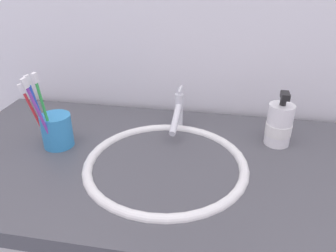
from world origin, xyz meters
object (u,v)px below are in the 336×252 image
Objects in this scene: faucet at (178,113)px; toothbrush_blue at (38,108)px; toothbrush_red at (34,112)px; toothbrush_purple at (38,112)px; toothbrush_cup at (57,131)px; toothbrush_green at (44,108)px; soap_dispenser at (279,125)px.

faucet is 0.79× the size of toothbrush_blue.
toothbrush_red is 0.04m from toothbrush_purple.
toothbrush_blue reaches higher than faucet.
toothbrush_purple reaches higher than toothbrush_cup.
toothbrush_cup is 0.09m from toothbrush_purple.
toothbrush_cup is 0.08m from toothbrush_red.
faucet is 0.37m from toothbrush_purple.
soap_dispenser is at bearing 14.54° from toothbrush_green.
toothbrush_blue is at bearing -131.59° from toothbrush_cup.
toothbrush_green reaches higher than toothbrush_cup.
toothbrush_blue is 1.33× the size of soap_dispenser.
toothbrush_green is (0.01, 0.01, 0.00)m from toothbrush_purple.
soap_dispenser is (0.27, -0.03, 0.00)m from faucet.
soap_dispenser is at bearing 11.25° from toothbrush_cup.
toothbrush_red is at bearing -152.79° from faucet.
toothbrush_blue is (-0.02, -0.03, 0.07)m from toothbrush_cup.
toothbrush_blue is at bearing -166.71° from soap_dispenser.
toothbrush_cup is at bearing -153.92° from faucet.
faucet is at bearing 173.40° from soap_dispenser.
toothbrush_red is 0.02m from toothbrush_blue.
toothbrush_cup is at bearing 78.92° from toothbrush_purple.
toothbrush_purple is 0.98× the size of toothbrush_green.
soap_dispenser is (0.59, 0.14, -0.06)m from toothbrush_blue.
toothbrush_red is at bearing -167.03° from soap_dispenser.
toothbrush_red is at bearing -144.74° from toothbrush_cup.
toothbrush_green is (-0.00, -0.04, 0.08)m from toothbrush_cup.
faucet is 0.37m from toothbrush_blue.
toothbrush_red is at bearing 178.57° from toothbrush_blue.
toothbrush_purple is at bearing -114.61° from toothbrush_green.
toothbrush_blue is at bearing 158.39° from toothbrush_green.
toothbrush_red is 0.62m from soap_dispenser.
toothbrush_blue is (-0.02, 0.01, -0.01)m from toothbrush_green.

